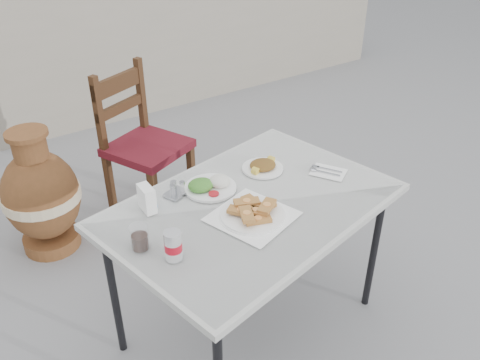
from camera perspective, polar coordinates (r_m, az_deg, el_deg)
ground at (r=2.51m, az=4.27°, el=-13.86°), size 80.00×80.00×0.00m
cafe_table at (r=2.01m, az=1.33°, el=-3.64°), size 1.24×0.96×0.68m
pide_plate at (r=1.89m, az=1.40°, el=-3.51°), size 0.34×0.34×0.06m
salad_rice_plate at (r=2.05m, az=-3.42°, el=-0.58°), size 0.21×0.21×0.05m
salad_chopped_plate at (r=2.19m, az=2.57°, el=1.56°), size 0.18×0.18×0.04m
soda_can at (r=1.70m, az=-7.51°, el=-7.28°), size 0.06×0.06×0.11m
cola_glass at (r=1.76m, az=-11.20°, el=-6.48°), size 0.06×0.06×0.09m
napkin_holder at (r=1.94m, az=-10.41°, el=-2.07°), size 0.06×0.09×0.10m
condiment_caddy at (r=2.03m, az=-7.19°, el=-1.16°), size 0.11×0.10×0.06m
cutlery_napkin at (r=2.20m, az=9.62°, el=0.96°), size 0.17×0.18×0.01m
chair at (r=2.93m, az=-10.90°, el=4.04°), size 0.51×0.51×0.88m
terracotta_urn at (r=2.85m, az=-21.39°, el=-1.68°), size 0.40×0.40×0.70m
back_wall at (r=4.18m, az=-17.62°, el=13.77°), size 6.00×0.25×1.20m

